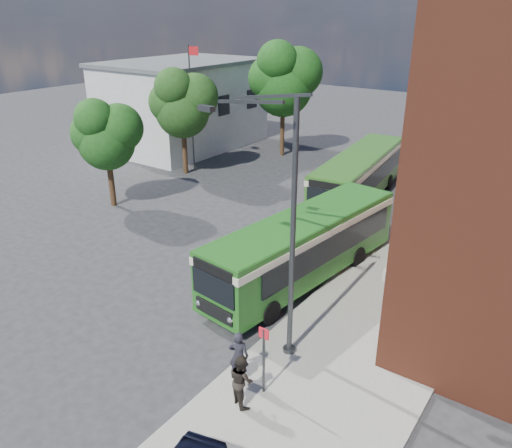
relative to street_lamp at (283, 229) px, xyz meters
The scene contains 14 objects.
ground 7.10m from the street_lamp, 157.54° to the left, with size 120.00×120.00×0.00m, color #29292C.
pavement 11.27m from the street_lamp, 77.80° to the left, with size 6.00×48.00×0.15m, color gray.
kerb_line 11.12m from the street_lamp, 95.07° to the left, with size 0.12×48.00×0.01m, color beige.
white_building 30.38m from the street_lamp, 138.79° to the left, with size 9.40×13.40×7.30m.
flagpole 22.89m from the street_lamp, 139.05° to the left, with size 0.95×0.10×9.00m.
street_lamp is the anchor object (origin of this frame).
bus_stop_sign 4.02m from the street_lamp, 70.87° to the right, with size 0.35×0.08×2.52m.
bus_front 6.10m from the street_lamp, 111.44° to the left, with size 3.91×11.31×3.02m.
bus_rear 16.69m from the street_lamp, 104.91° to the left, with size 3.79×11.92×3.02m.
pedestrian_a 4.33m from the street_lamp, 96.29° to the right, with size 0.65×0.43×1.79m, color black.
pedestrian_b 4.84m from the street_lamp, 80.87° to the right, with size 0.84×0.66×1.73m, color black.
tree_left 17.40m from the street_lamp, 159.02° to the left, with size 3.95×3.75×6.67m.
tree_mid 21.91m from the street_lamp, 141.13° to the left, with size 4.55×4.33×7.68m.
tree_right 26.11m from the street_lamp, 122.09° to the left, with size 5.45×5.18×9.20m.
Camera 1 is at (12.50, -14.47, 11.25)m, focal length 35.00 mm.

